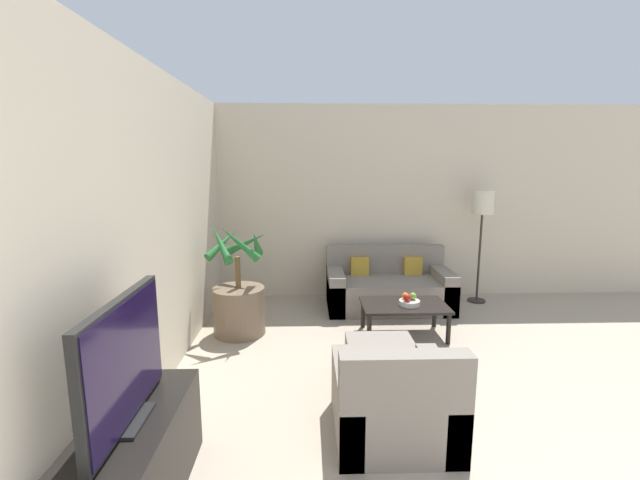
# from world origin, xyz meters

# --- Properties ---
(wall_back) EXTENTS (7.65, 0.06, 2.70)m
(wall_back) POSITION_xyz_m (0.00, 6.14, 1.35)
(wall_back) COLOR beige
(wall_back) RESTS_ON ground_plane
(wall_left) EXTENTS (0.06, 7.71, 2.70)m
(wall_left) POSITION_xyz_m (-3.05, 3.06, 1.35)
(wall_left) COLOR beige
(wall_left) RESTS_ON ground_plane
(tv_console) EXTENTS (0.45, 1.19, 0.55)m
(tv_console) POSITION_xyz_m (-2.74, 2.22, 0.27)
(tv_console) COLOR black
(tv_console) RESTS_ON ground_plane
(television) EXTENTS (0.18, 0.92, 0.69)m
(television) POSITION_xyz_m (-2.74, 2.22, 0.89)
(television) COLOR black
(television) RESTS_ON tv_console
(potted_palm) EXTENTS (0.70, 0.69, 1.29)m
(potted_palm) POSITION_xyz_m (-2.56, 4.74, 0.37)
(potted_palm) COLOR brown
(potted_palm) RESTS_ON ground_plane
(sofa_loveseat) EXTENTS (1.62, 0.84, 0.79)m
(sofa_loveseat) POSITION_xyz_m (-0.71, 5.58, 0.27)
(sofa_loveseat) COLOR gray
(sofa_loveseat) RESTS_ON ground_plane
(floor_lamp) EXTENTS (0.29, 0.29, 1.55)m
(floor_lamp) POSITION_xyz_m (0.58, 5.77, 1.29)
(floor_lamp) COLOR #2D2823
(floor_lamp) RESTS_ON ground_plane
(coffee_table) EXTENTS (0.94, 0.59, 0.36)m
(coffee_table) POSITION_xyz_m (-0.71, 4.62, 0.32)
(coffee_table) COLOR black
(coffee_table) RESTS_ON ground_plane
(fruit_bowl) EXTENTS (0.22, 0.22, 0.06)m
(fruit_bowl) POSITION_xyz_m (-0.67, 4.58, 0.39)
(fruit_bowl) COLOR beige
(fruit_bowl) RESTS_ON coffee_table
(apple_red) EXTENTS (0.08, 0.08, 0.08)m
(apple_red) POSITION_xyz_m (-0.70, 4.55, 0.46)
(apple_red) COLOR red
(apple_red) RESTS_ON fruit_bowl
(apple_green) EXTENTS (0.08, 0.08, 0.08)m
(apple_green) POSITION_xyz_m (-0.63, 4.60, 0.46)
(apple_green) COLOR olive
(apple_green) RESTS_ON fruit_bowl
(orange_fruit) EXTENTS (0.07, 0.07, 0.07)m
(orange_fruit) POSITION_xyz_m (-0.70, 4.63, 0.46)
(orange_fruit) COLOR orange
(orange_fruit) RESTS_ON fruit_bowl
(armchair) EXTENTS (0.83, 0.83, 0.76)m
(armchair) POSITION_xyz_m (-1.18, 2.84, 0.25)
(armchair) COLOR gray
(armchair) RESTS_ON ground_plane
(ottoman) EXTENTS (0.59, 0.49, 0.36)m
(ottoman) POSITION_xyz_m (-1.15, 3.62, 0.18)
(ottoman) COLOR gray
(ottoman) RESTS_ON ground_plane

